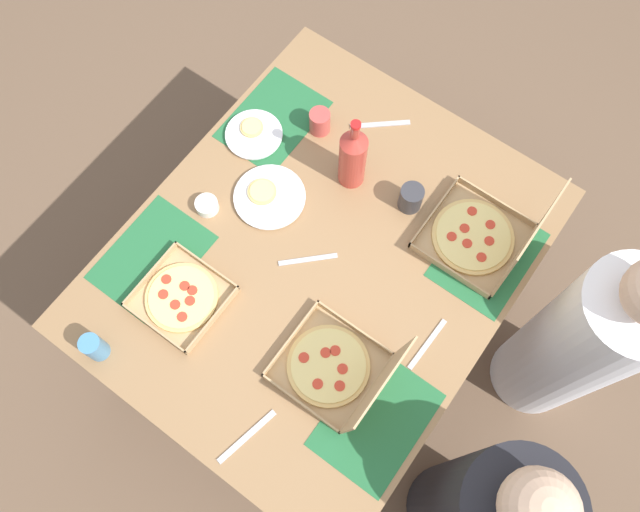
{
  "coord_description": "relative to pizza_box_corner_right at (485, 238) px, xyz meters",
  "views": [
    {
      "loc": [
        0.6,
        0.44,
        2.68
      ],
      "look_at": [
        0.0,
        0.0,
        0.76
      ],
      "focal_mm": 36.15,
      "sensor_mm": 36.0,
      "label": 1
    }
  ],
  "objects": [
    {
      "name": "knife_by_far_right",
      "position": [
        -0.18,
        -0.51,
        -0.05
      ],
      "size": [
        0.15,
        0.17,
        0.0
      ],
      "primitive_type": "cube",
      "rotation": [
        0.0,
        0.0,
        2.28
      ],
      "color": "#B7B7BC",
      "rests_on": "dining_table"
    },
    {
      "name": "plate_far_right",
      "position": [
        0.11,
        -0.84,
        -0.04
      ],
      "size": [
        0.2,
        0.2,
        0.03
      ],
      "color": "white",
      "rests_on": "dining_table"
    },
    {
      "name": "diner_left_seat",
      "position": [
        0.02,
        0.45,
        -0.27
      ],
      "size": [
        0.32,
        0.32,
        1.21
      ],
      "color": "white",
      "rests_on": "ground_plane"
    },
    {
      "name": "diner_right_seat",
      "position": [
        0.66,
        0.45,
        -0.26
      ],
      "size": [
        0.32,
        0.32,
        1.22
      ],
      "color": "black",
      "rests_on": "ground_plane"
    },
    {
      "name": "placemat_far_right",
      "position": [
        0.66,
        0.04,
        -0.05
      ],
      "size": [
        0.36,
        0.26,
        0.0
      ],
      "primitive_type": "cube",
      "color": "#236638",
      "rests_on": "dining_table"
    },
    {
      "name": "dining_table",
      "position": [
        0.34,
        -0.4,
        -0.15
      ],
      "size": [
        1.42,
        1.17,
        0.76
      ],
      "color": "#3F3328",
      "rests_on": "ground_plane"
    },
    {
      "name": "pizza_box_corner_right",
      "position": [
        0.0,
        0.0,
        0.0
      ],
      "size": [
        0.3,
        0.31,
        0.34
      ],
      "color": "tan",
      "rests_on": "dining_table"
    },
    {
      "name": "placemat_far_left",
      "position": [
        0.02,
        0.04,
        -0.05
      ],
      "size": [
        0.36,
        0.26,
        0.0
      ],
      "primitive_type": "cube",
      "color": "#236638",
      "rests_on": "dining_table"
    },
    {
      "name": "condiment_bowl",
      "position": [
        0.42,
        -0.8,
        -0.03
      ],
      "size": [
        0.08,
        0.08,
        0.04
      ],
      "primitive_type": "cylinder",
      "color": "white",
      "rests_on": "dining_table"
    },
    {
      "name": "pizza_box_corner_left",
      "position": [
        0.61,
        -0.13,
        -0.0
      ],
      "size": [
        0.28,
        0.32,
        0.32
      ],
      "color": "tan",
      "rests_on": "dining_table"
    },
    {
      "name": "cup_spare",
      "position": [
        0.02,
        -0.27,
        -0.0
      ],
      "size": [
        0.08,
        0.08,
        0.09
      ],
      "primitive_type": "cylinder",
      "color": "#333338",
      "rests_on": "dining_table"
    },
    {
      "name": "fork_by_near_right",
      "position": [
        0.38,
        0.04,
        -0.05
      ],
      "size": [
        0.19,
        0.02,
        0.0
      ],
      "primitive_type": "cube",
      "rotation": [
        0.0,
        0.0,
        6.25
      ],
      "color": "#B7B7BC",
      "rests_on": "dining_table"
    },
    {
      "name": "pizza_box_center",
      "position": [
        0.71,
        -0.66,
        -0.04
      ],
      "size": [
        0.26,
        0.26,
        0.04
      ],
      "color": "tan",
      "rests_on": "dining_table"
    },
    {
      "name": "placemat_near_left",
      "position": [
        0.02,
        -0.83,
        -0.05
      ],
      "size": [
        0.36,
        0.26,
        0.0
      ],
      "primitive_type": "cube",
      "color": "#236638",
      "rests_on": "dining_table"
    },
    {
      "name": "ground_plane",
      "position": [
        0.34,
        -0.4,
        -0.81
      ],
      "size": [
        6.0,
        6.0,
        0.0
      ],
      "primitive_type": "plane",
      "color": "brown"
    },
    {
      "name": "soda_bottle",
      "position": [
        0.05,
        -0.48,
        0.08
      ],
      "size": [
        0.09,
        0.09,
        0.32
      ],
      "color": "#B2382D",
      "rests_on": "dining_table"
    },
    {
      "name": "fork_by_near_left",
      "position": [
        0.37,
        -0.42,
        -0.05
      ],
      "size": [
        0.14,
        0.15,
        0.0
      ],
      "primitive_type": "cube",
      "rotation": [
        0.0,
        0.0,
        5.49
      ],
      "color": "#B7B7BC",
      "rests_on": "dining_table"
    },
    {
      "name": "placemat_near_right",
      "position": [
        0.66,
        -0.83,
        -0.05
      ],
      "size": [
        0.36,
        0.26,
        0.0
      ],
      "primitive_type": "cube",
      "color": "#236638",
      "rests_on": "dining_table"
    },
    {
      "name": "plate_middle",
      "position": [
        0.27,
        -0.65,
        -0.04
      ],
      "size": [
        0.24,
        0.24,
        0.03
      ],
      "color": "white",
      "rests_on": "dining_table"
    },
    {
      "name": "knife_by_far_left",
      "position": [
        0.92,
        -0.24,
        -0.05
      ],
      "size": [
        0.21,
        0.06,
        0.0
      ],
      "primitive_type": "cube",
      "rotation": [
        0.0,
        0.0,
        6.07
      ],
      "color": "#B7B7BC",
      "rests_on": "dining_table"
    },
    {
      "name": "cup_dark",
      "position": [
        0.98,
        -0.75,
        0.0
      ],
      "size": [
        0.06,
        0.06,
        0.11
      ],
      "primitive_type": "cylinder",
      "color": "teal",
      "rests_on": "dining_table"
    },
    {
      "name": "cup_red",
      "position": [
        -0.04,
        -0.68,
        -0.01
      ],
      "size": [
        0.07,
        0.07,
        0.09
      ],
      "primitive_type": "cylinder",
      "color": "#BF4742",
      "rests_on": "dining_table"
    }
  ]
}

